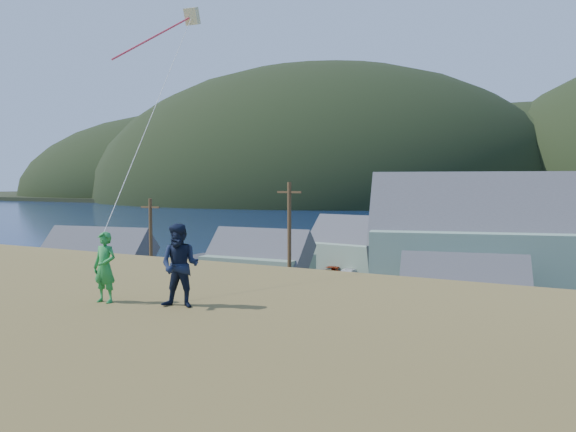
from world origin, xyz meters
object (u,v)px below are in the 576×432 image
at_px(shed_palegreen_near, 258,263).
at_px(kite_flyer_green, 105,267).
at_px(kite_flyer_navy, 180,266).
at_px(shed_palegreen_far, 363,250).
at_px(shed_white, 464,299).
at_px(wharf, 427,260).
at_px(shed_teal, 94,268).

distance_m(shed_palegreen_near, kite_flyer_green, 38.50).
bearing_deg(kite_flyer_navy, shed_palegreen_far, 89.92).
distance_m(shed_palegreen_far, kite_flyer_navy, 47.00).
height_order(shed_white, kite_flyer_navy, kite_flyer_navy).
height_order(shed_palegreen_near, kite_flyer_green, kite_flyer_green).
xyz_separation_m(shed_palegreen_far, kite_flyer_green, (10.62, -45.44, 5.02)).
height_order(wharf, shed_palegreen_far, shed_palegreen_far).
xyz_separation_m(shed_palegreen_near, shed_palegreen_far, (5.93, 11.11, 0.39)).
bearing_deg(wharf, shed_palegreen_far, -103.60).
relative_size(wharf, kite_flyer_navy, 14.39).
xyz_separation_m(shed_white, kite_flyer_green, (-2.82, -27.55, 5.54)).
bearing_deg(kite_flyer_green, shed_palegreen_far, 98.69).
bearing_deg(shed_palegreen_far, shed_palegreen_near, -109.95).
relative_size(shed_white, shed_palegreen_far, 0.72).
bearing_deg(shed_palegreen_far, wharf, 84.56).
height_order(wharf, shed_teal, shed_teal).
xyz_separation_m(shed_palegreen_near, kite_flyer_green, (16.55, -34.34, 5.41)).
height_order(wharf, kite_flyer_navy, kite_flyer_navy).
relative_size(shed_palegreen_far, kite_flyer_navy, 6.86).
relative_size(wharf, shed_palegreen_far, 2.10).
xyz_separation_m(shed_palegreen_far, kite_flyer_navy, (12.42, -45.04, 5.13)).
bearing_deg(shed_teal, kite_flyer_navy, -49.66).
xyz_separation_m(shed_teal, shed_palegreen_near, (10.01, 9.98, -0.18)).
distance_m(shed_white, kite_flyer_navy, 27.75).
height_order(shed_white, kite_flyer_green, kite_flyer_green).
height_order(shed_white, shed_palegreen_far, shed_palegreen_far).
relative_size(shed_white, kite_flyer_green, 5.61).
height_order(wharf, shed_palegreen_near, shed_palegreen_near).
bearing_deg(shed_white, shed_palegreen_near, 148.95).
bearing_deg(shed_palegreen_far, shed_teal, -118.93).
height_order(wharf, kite_flyer_green, kite_flyer_green).
height_order(shed_teal, shed_white, shed_teal).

